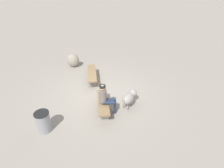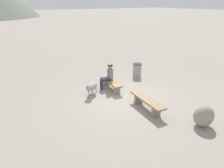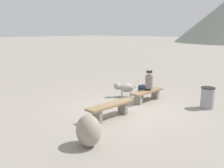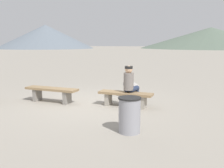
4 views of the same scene
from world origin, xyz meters
name	(u,v)px [view 3 (image 3 of 4)]	position (x,y,z in m)	size (l,w,h in m)	color
ground	(130,109)	(0.00, 0.00, -0.03)	(210.00, 210.00, 0.06)	gray
bench_left	(111,108)	(-1.24, -0.14, 0.34)	(1.79, 0.56, 0.46)	gray
bench_right	(147,93)	(1.13, 0.00, 0.31)	(1.64, 0.54, 0.43)	gray
seated_person	(147,83)	(1.24, 0.10, 0.69)	(0.40, 0.65, 1.22)	slate
dog	(124,87)	(1.06, 1.08, 0.41)	(0.75, 0.78, 0.62)	gray
trash_bin	(207,98)	(1.75, -2.11, 0.38)	(0.49, 0.49, 0.76)	gray
boulder	(89,131)	(-3.06, -1.01, 0.39)	(0.69, 0.58, 0.77)	gray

